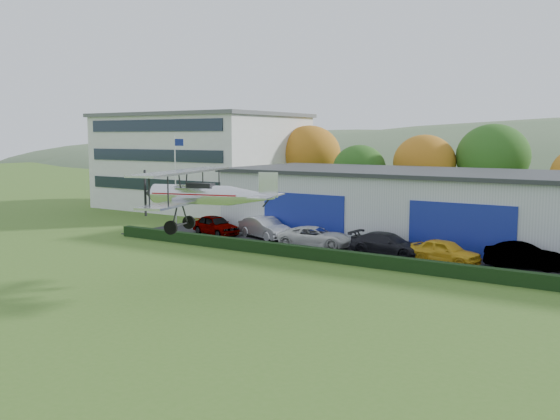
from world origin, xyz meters
The scene contains 14 objects.
ground centered at (0.00, 0.00, 0.00)m, with size 300.00×300.00×0.00m, color #3F6620.
apron centered at (3.00, 21.00, 0.03)m, with size 48.00×9.00×0.05m, color black.
hedge centered at (3.00, 16.20, 0.40)m, with size 46.00×0.60×0.80m, color black.
hangar centered at (5.00, 27.98, 2.66)m, with size 40.60×12.60×5.30m.
office_block centered at (-28.00, 35.00, 5.21)m, with size 20.60×15.60×10.40m.
flagpole centered at (-19.88, 22.00, 4.78)m, with size 1.05×0.10×8.00m.
tree_belt centered at (0.85, 40.62, 5.61)m, with size 75.70×13.22×10.12m.
car_0 centered at (-14.22, 20.34, 0.83)m, with size 1.84×4.57×1.56m, color gray.
car_1 centered at (-9.86, 21.02, 0.89)m, with size 1.78×5.10×1.68m, color silver.
car_2 centered at (-4.79, 19.97, 0.77)m, with size 2.40×5.21×1.45m, color silver.
car_3 centered at (0.81, 19.89, 0.80)m, with size 2.10×5.15×1.50m, color black.
car_4 centered at (4.81, 19.47, 0.80)m, with size 1.77×4.40×1.50m, color gold.
car_5 centered at (9.21, 20.67, 0.80)m, with size 1.60×4.58×1.51m, color gray.
biplane centered at (-4.28, 7.14, 4.96)m, with size 7.74×8.78×3.28m.
Camera 1 is at (16.26, -16.98, 7.90)m, focal length 38.63 mm.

